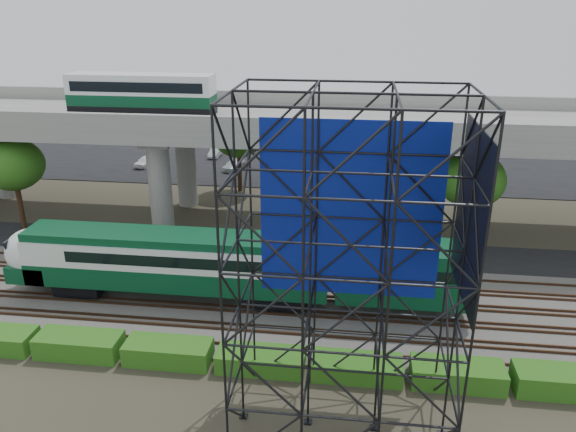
# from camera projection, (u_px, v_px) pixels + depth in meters

# --- Properties ---
(ground) EXTENTS (140.00, 140.00, 0.00)m
(ground) POSITION_uv_depth(u_px,v_px,m) (257.00, 323.00, 33.58)
(ground) COLOR #474233
(ground) RESTS_ON ground
(ballast_bed) EXTENTS (90.00, 12.00, 0.20)m
(ballast_bed) POSITION_uv_depth(u_px,v_px,m) (262.00, 305.00, 35.39)
(ballast_bed) COLOR slate
(ballast_bed) RESTS_ON ground
(service_road) EXTENTS (90.00, 5.00, 0.08)m
(service_road) POSITION_uv_depth(u_px,v_px,m) (281.00, 249.00, 43.26)
(service_road) COLOR black
(service_road) RESTS_ON ground
(parking_lot) EXTENTS (90.00, 18.00, 0.08)m
(parking_lot) POSITION_uv_depth(u_px,v_px,m) (309.00, 165.00, 64.96)
(parking_lot) COLOR black
(parking_lot) RESTS_ON ground
(harbor_water) EXTENTS (140.00, 40.00, 0.03)m
(harbor_water) POSITION_uv_depth(u_px,v_px,m) (322.00, 125.00, 85.29)
(harbor_water) COLOR #405369
(harbor_water) RESTS_ON ground
(rail_tracks) EXTENTS (90.00, 9.52, 0.16)m
(rail_tracks) POSITION_uv_depth(u_px,v_px,m) (262.00, 302.00, 35.32)
(rail_tracks) COLOR #472D1E
(rail_tracks) RESTS_ON ballast_bed
(commuter_train) EXTENTS (29.30, 3.06, 4.30)m
(commuter_train) POSITION_uv_depth(u_px,v_px,m) (209.00, 262.00, 34.75)
(commuter_train) COLOR black
(commuter_train) RESTS_ON rail_tracks
(overpass) EXTENTS (80.00, 12.00, 12.40)m
(overpass) POSITION_uv_depth(u_px,v_px,m) (279.00, 129.00, 45.46)
(overpass) COLOR #9E9B93
(overpass) RESTS_ON ground
(scaffold_tower) EXTENTS (9.36, 6.36, 15.00)m
(scaffold_tower) POSITION_uv_depth(u_px,v_px,m) (347.00, 280.00, 22.85)
(scaffold_tower) COLOR black
(scaffold_tower) RESTS_ON ground
(hedge_strip) EXTENTS (34.60, 1.80, 1.20)m
(hedge_strip) POSITION_uv_depth(u_px,v_px,m) (261.00, 359.00, 29.28)
(hedge_strip) COLOR #2A5D15
(hedge_strip) RESTS_ON ground
(trees) EXTENTS (40.94, 16.94, 7.69)m
(trees) POSITION_uv_depth(u_px,v_px,m) (235.00, 158.00, 47.02)
(trees) COLOR #382314
(trees) RESTS_ON ground
(suv) EXTENTS (4.75, 2.69, 1.25)m
(suv) POSITION_uv_depth(u_px,v_px,m) (239.00, 238.00, 43.60)
(suv) COLOR black
(suv) RESTS_ON service_road
(parked_cars) EXTENTS (36.90, 9.72, 1.32)m
(parked_cars) POSITION_uv_depth(u_px,v_px,m) (320.00, 161.00, 64.22)
(parked_cars) COLOR white
(parked_cars) RESTS_ON parking_lot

